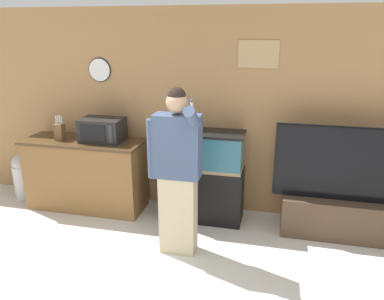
# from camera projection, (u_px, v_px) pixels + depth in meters

# --- Properties ---
(wall_back_paneled) EXTENTS (10.00, 0.08, 2.60)m
(wall_back_paneled) POSITION_uv_depth(u_px,v_px,m) (210.00, 113.00, 4.79)
(wall_back_paneled) COLOR #A87A4C
(wall_back_paneled) RESTS_ON ground_plane
(counter_island) EXTENTS (1.59, 0.59, 0.95)m
(counter_island) POSITION_uv_depth(u_px,v_px,m) (86.00, 174.00, 5.01)
(counter_island) COLOR brown
(counter_island) RESTS_ON ground_plane
(microwave) EXTENTS (0.54, 0.37, 0.30)m
(microwave) POSITION_uv_depth(u_px,v_px,m) (102.00, 130.00, 4.79)
(microwave) COLOR black
(microwave) RESTS_ON counter_island
(knife_block) EXTENTS (0.11, 0.11, 0.32)m
(knife_block) POSITION_uv_depth(u_px,v_px,m) (60.00, 131.00, 4.85)
(knife_block) COLOR brown
(knife_block) RESTS_ON counter_island
(aquarium_on_stand) EXTENTS (1.03, 0.44, 1.15)m
(aquarium_on_stand) POSITION_uv_depth(u_px,v_px,m) (202.00, 176.00, 4.68)
(aquarium_on_stand) COLOR black
(aquarium_on_stand) RESTS_ON ground_plane
(tv_on_stand) EXTENTS (1.57, 0.40, 1.33)m
(tv_on_stand) POSITION_uv_depth(u_px,v_px,m) (340.00, 206.00, 4.32)
(tv_on_stand) COLOR #4C3828
(tv_on_stand) RESTS_ON ground_plane
(person_standing) EXTENTS (0.57, 0.43, 1.80)m
(person_standing) POSITION_uv_depth(u_px,v_px,m) (177.00, 171.00, 3.85)
(person_standing) COLOR #BCAD89
(person_standing) RESTS_ON ground_plane
(trash_bin) EXTENTS (0.30, 0.30, 0.66)m
(trash_bin) POSITION_uv_depth(u_px,v_px,m) (24.00, 175.00, 5.34)
(trash_bin) COLOR #B7B7BC
(trash_bin) RESTS_ON ground_plane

